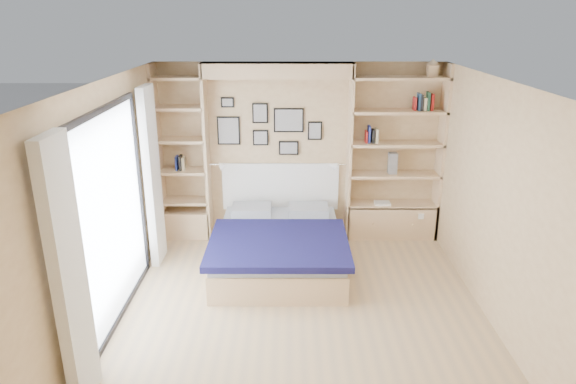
{
  "coord_description": "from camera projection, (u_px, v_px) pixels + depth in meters",
  "views": [
    {
      "loc": [
        -0.14,
        -4.89,
        3.11
      ],
      "look_at": [
        -0.16,
        0.9,
        1.09
      ],
      "focal_mm": 32.0,
      "sensor_mm": 36.0,
      "label": 1
    }
  ],
  "objects": [
    {
      "name": "ground",
      "position": [
        302.0,
        313.0,
        5.65
      ],
      "size": [
        4.5,
        4.5,
        0.0
      ],
      "primitive_type": "plane",
      "color": "tan",
      "rests_on": "ground"
    },
    {
      "name": "room_shell",
      "position": [
        271.0,
        178.0,
        6.73
      ],
      "size": [
        4.5,
        4.5,
        4.5
      ],
      "color": "#DBBB89",
      "rests_on": "ground"
    },
    {
      "name": "bed",
      "position": [
        279.0,
        246.0,
        6.63
      ],
      "size": [
        1.69,
        2.15,
        1.07
      ],
      "color": "#E7C18A",
      "rests_on": "ground"
    },
    {
      "name": "photo_gallery",
      "position": [
        267.0,
        127.0,
        7.22
      ],
      "size": [
        1.48,
        0.02,
        0.82
      ],
      "color": "black",
      "rests_on": "ground"
    },
    {
      "name": "reading_lamps",
      "position": [
        278.0,
        166.0,
        7.17
      ],
      "size": [
        1.92,
        0.12,
        0.15
      ],
      "color": "silver",
      "rests_on": "ground"
    },
    {
      "name": "shelf_decor",
      "position": [
        382.0,
        122.0,
        7.04
      ],
      "size": [
        3.6,
        0.23,
        2.03
      ],
      "color": "#A51E1E",
      "rests_on": "ground"
    },
    {
      "name": "deck_chair",
      "position": [
        92.0,
        240.0,
        6.61
      ],
      "size": [
        0.62,
        0.83,
        0.74
      ],
      "rotation": [
        0.0,
        0.0,
        -0.27
      ],
      "color": "tan",
      "rests_on": "ground"
    }
  ]
}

